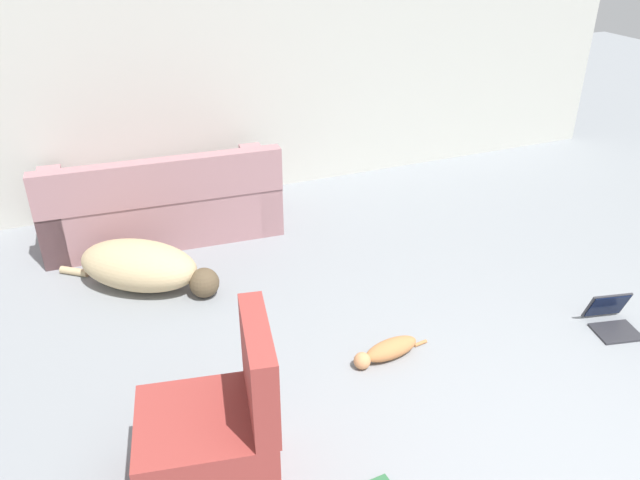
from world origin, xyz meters
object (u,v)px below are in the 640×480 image
Objects in this scene: dog at (142,266)px; cat at (387,351)px; side_chair at (215,438)px; laptop_open at (611,316)px; couch at (162,204)px.

dog is 2.01m from cat.
dog is at bearing -167.41° from side_chair.
side_chair is (-2.89, -0.27, 0.23)m from laptop_open.
laptop_open is at bearing 139.02° from couch.
laptop_open is 2.91m from side_chair.
side_chair is at bearing -162.02° from laptop_open.
dog is 1.24× the size of side_chair.
couch is 3.74m from laptop_open.
dog is at bearing 161.55° from laptop_open.
couch is at bearing 147.76° from laptop_open.
side_chair is at bearing -50.26° from dog.
dog reaches higher than laptop_open.
couch reaches higher than dog.
dog is at bearing 73.68° from couch.
couch reaches higher than cat.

